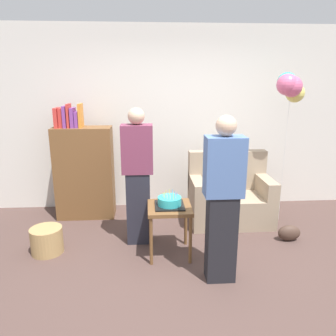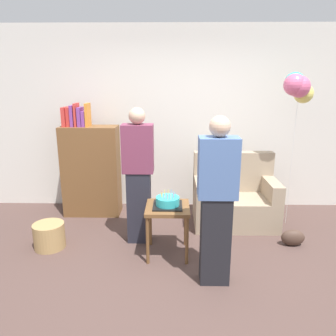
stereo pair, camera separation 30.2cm
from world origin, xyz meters
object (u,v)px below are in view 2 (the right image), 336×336
at_px(bookshelf, 91,169).
at_px(balloon_bunch, 298,87).
at_px(birthday_cake, 168,202).
at_px(handbag, 293,238).
at_px(couch, 234,199).
at_px(wicker_basket, 49,236).
at_px(person_blowing_candles, 138,176).
at_px(side_table, 168,214).
at_px(person_holding_cake, 217,202).

distance_m(bookshelf, balloon_bunch, 2.98).
relative_size(birthday_cake, handbag, 1.14).
relative_size(birthday_cake, balloon_bunch, 0.16).
xyz_separation_m(couch, handbag, (0.60, -0.65, -0.24)).
distance_m(wicker_basket, balloon_bunch, 3.50).
bearing_deg(person_blowing_candles, side_table, -30.33).
xyz_separation_m(handbag, balloon_bunch, (0.09, 0.58, 1.75)).
distance_m(side_table, person_blowing_candles, 0.59).
xyz_separation_m(birthday_cake, handbag, (1.50, 0.22, -0.53)).
bearing_deg(person_holding_cake, handbag, -136.69).
bearing_deg(balloon_bunch, side_table, -153.31).
relative_size(couch, birthday_cake, 3.44).
relative_size(couch, side_table, 1.89).
xyz_separation_m(person_blowing_candles, person_holding_cake, (0.82, -0.84, 0.00)).
xyz_separation_m(side_table, balloon_bunch, (1.59, 0.80, 1.35)).
relative_size(person_blowing_candles, balloon_bunch, 0.81).
xyz_separation_m(couch, bookshelf, (-2.03, 0.30, 0.35)).
bearing_deg(bookshelf, handbag, -19.79).
relative_size(side_table, birthday_cake, 1.82).
relative_size(person_holding_cake, wicker_basket, 4.53).
bearing_deg(couch, wicker_basket, -161.98).
bearing_deg(person_holding_cake, couch, -99.41).
distance_m(couch, bookshelf, 2.08).
bearing_deg(bookshelf, wicker_basket, -104.35).
relative_size(handbag, balloon_bunch, 0.14).
bearing_deg(person_blowing_candles, wicker_basket, -156.06).
distance_m(person_holding_cake, wicker_basket, 2.09).
height_order(birthday_cake, person_holding_cake, person_holding_cake).
bearing_deg(birthday_cake, wicker_basket, 175.00).
height_order(side_table, handbag, side_table).
height_order(handbag, balloon_bunch, balloon_bunch).
bearing_deg(handbag, person_blowing_candles, 176.69).
bearing_deg(balloon_bunch, handbag, -98.78).
relative_size(couch, wicker_basket, 3.06).
bearing_deg(wicker_basket, handbag, 1.97).
relative_size(wicker_basket, balloon_bunch, 0.18).
bearing_deg(bookshelf, couch, -8.33).
xyz_separation_m(wicker_basket, balloon_bunch, (2.99, 0.68, 1.70)).
bearing_deg(handbag, couch, 132.70).
height_order(side_table, wicker_basket, side_table).
distance_m(person_holding_cake, balloon_bunch, 2.00).
height_order(person_blowing_candles, wicker_basket, person_blowing_candles).
xyz_separation_m(person_holding_cake, wicker_basket, (-1.87, 0.63, -0.68)).
xyz_separation_m(bookshelf, person_holding_cake, (1.60, -1.68, 0.15)).
bearing_deg(balloon_bunch, wicker_basket, -167.26).
bearing_deg(couch, handbag, -47.30).
bearing_deg(couch, side_table, -135.94).
relative_size(couch, person_holding_cake, 0.67).
xyz_separation_m(couch, wicker_basket, (-2.30, -0.75, -0.19)).
distance_m(bookshelf, handbag, 2.86).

